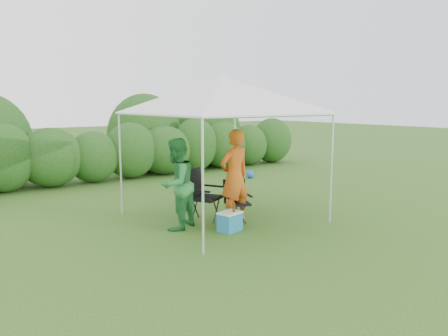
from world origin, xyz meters
TOP-DOWN VIEW (x-y plane):
  - ground at (0.00, 0.00)m, footprint 70.00×70.00m
  - hedge at (0.04, 6.00)m, footprint 14.62×1.53m
  - canopy at (0.00, 0.50)m, footprint 3.10×3.10m
  - chair_right at (0.14, 0.23)m, footprint 0.61×0.59m
  - chair_left at (-0.39, 0.69)m, footprint 0.79×0.77m
  - man at (0.00, 0.12)m, footprint 0.69×0.47m
  - woman at (-1.11, 0.44)m, footprint 1.02×0.94m
  - cooler at (-0.41, -0.27)m, footprint 0.49×0.40m
  - bottle at (-0.35, -0.31)m, footprint 0.06×0.06m
  - lawn_toy at (3.30, 3.91)m, footprint 0.60×0.50m

SIDE VIEW (x-z plane):
  - ground at x=0.00m, z-range 0.00..0.00m
  - lawn_toy at x=3.30m, z-range -0.01..0.29m
  - cooler at x=-0.41m, z-range 0.00..0.36m
  - chair_right at x=0.14m, z-range 0.05..0.87m
  - bottle at x=-0.35m, z-range 0.36..0.57m
  - chair_left at x=-0.39m, z-range 0.07..1.09m
  - hedge at x=0.04m, z-range -0.07..1.73m
  - woman at x=-1.11m, z-range 0.00..1.69m
  - man at x=0.00m, z-range 0.00..1.83m
  - canopy at x=0.00m, z-range 1.05..3.88m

